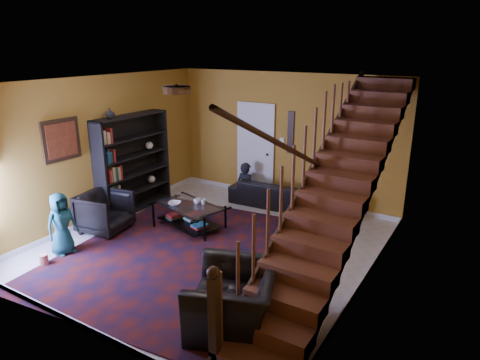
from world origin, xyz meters
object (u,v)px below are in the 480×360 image
object	(u,v)px
bookshelf	(134,165)
armchair_left	(105,212)
armchair_right	(233,300)
coffee_table	(189,215)
sofa	(273,193)

from	to	relation	value
bookshelf	armchair_left	world-z (taller)	bookshelf
armchair_left	armchair_right	distance (m)	3.73
bookshelf	coffee_table	size ratio (longest dim) A/B	1.42
bookshelf	armchair_right	xyz separation A→B (m)	(3.90, -2.31, -0.59)
bookshelf	coffee_table	world-z (taller)	bookshelf
sofa	armchair_left	size ratio (longest dim) A/B	2.22
sofa	coffee_table	bearing A→B (deg)	65.09
armchair_left	coffee_table	size ratio (longest dim) A/B	0.59
sofa	armchair_right	size ratio (longest dim) A/B	1.59
sofa	armchair_right	distance (m)	4.29
sofa	armchair_right	bearing A→B (deg)	107.50
bookshelf	armchair_left	bearing A→B (deg)	-72.90
armchair_left	bookshelf	bearing A→B (deg)	8.28
bookshelf	armchair_right	world-z (taller)	bookshelf
armchair_left	sofa	bearing A→B (deg)	-44.27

